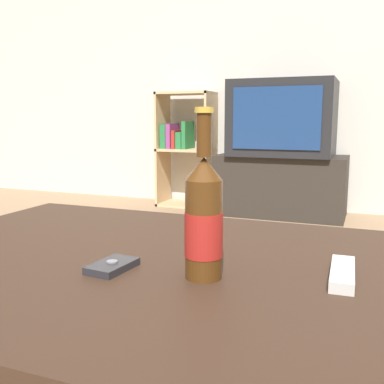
{
  "coord_description": "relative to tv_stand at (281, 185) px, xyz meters",
  "views": [
    {
      "loc": [
        0.43,
        -0.78,
        0.75
      ],
      "look_at": [
        0.03,
        0.24,
        0.57
      ],
      "focal_mm": 42.0,
      "sensor_mm": 36.0,
      "label": 1
    }
  ],
  "objects": [
    {
      "name": "coffee_table",
      "position": [
        0.19,
        -2.71,
        0.17
      ],
      "size": [
        1.11,
        0.84,
        0.47
      ],
      "color": "#332116",
      "rests_on": "ground_plane"
    },
    {
      "name": "back_wall",
      "position": [
        0.19,
        0.31,
        1.06
      ],
      "size": [
        8.0,
        0.05,
        2.6
      ],
      "color": "beige",
      "rests_on": "ground_plane"
    },
    {
      "name": "cell_phone",
      "position": [
        0.19,
        -2.8,
        0.24
      ],
      "size": [
        0.07,
        0.1,
        0.02
      ],
      "rotation": [
        0.0,
        0.0,
        -0.1
      ],
      "color": "#232328",
      "rests_on": "coffee_table"
    },
    {
      "name": "remote_control",
      "position": [
        0.6,
        -2.7,
        0.25
      ],
      "size": [
        0.05,
        0.16,
        0.02
      ],
      "rotation": [
        0.0,
        0.0,
        0.04
      ],
      "color": "beige",
      "rests_on": "coffee_table"
    },
    {
      "name": "television",
      "position": [
        -0.0,
        -0.0,
        0.52
      ],
      "size": [
        0.77,
        0.56,
        0.57
      ],
      "color": "black",
      "rests_on": "tv_stand"
    },
    {
      "name": "bookshelf",
      "position": [
        -0.87,
        0.1,
        0.28
      ],
      "size": [
        0.47,
        0.3,
        0.98
      ],
      "color": "tan",
      "rests_on": "ground_plane"
    },
    {
      "name": "beer_bottle",
      "position": [
        0.37,
        -2.78,
        0.34
      ],
      "size": [
        0.07,
        0.07,
        0.3
      ],
      "color": "#47280F",
      "rests_on": "coffee_table"
    },
    {
      "name": "tv_stand",
      "position": [
        0.0,
        0.0,
        0.0
      ],
      "size": [
        0.98,
        0.47,
        0.47
      ],
      "color": "#28231E",
      "rests_on": "ground_plane"
    }
  ]
}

